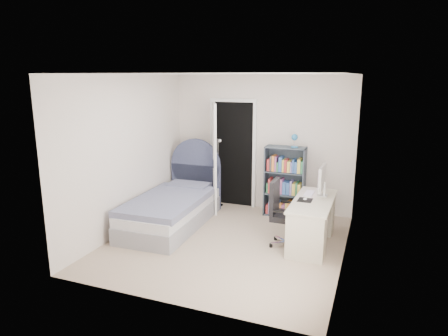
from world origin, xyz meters
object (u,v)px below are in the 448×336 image
(bed, at_px, (174,207))
(office_chair, at_px, (282,210))
(bookcase, at_px, (285,184))
(desk, at_px, (312,220))
(nightstand, at_px, (189,187))
(floor_lamp, at_px, (219,179))

(bed, xyz_separation_m, office_chair, (1.91, -0.19, 0.24))
(bookcase, height_order, desk, bookcase)
(bookcase, bearing_deg, nightstand, -178.91)
(desk, bearing_deg, office_chair, -151.88)
(floor_lamp, xyz_separation_m, bookcase, (1.30, -0.06, 0.04))
(nightstand, xyz_separation_m, floor_lamp, (0.58, 0.10, 0.19))
(bed, distance_m, desk, 2.33)
(nightstand, bearing_deg, floor_lamp, 9.71)
(bookcase, xyz_separation_m, office_chair, (0.25, -1.29, -0.04))
(floor_lamp, xyz_separation_m, office_chair, (1.55, -1.35, 0.00))
(bed, height_order, floor_lamp, floor_lamp)
(floor_lamp, bearing_deg, bed, -107.23)
(desk, bearing_deg, bed, -179.11)
(desk, xyz_separation_m, office_chair, (-0.42, -0.22, 0.17))
(bookcase, relative_size, desk, 1.07)
(office_chair, bearing_deg, desk, 28.12)
(bed, relative_size, desk, 1.56)
(bed, relative_size, office_chair, 2.21)
(bed, height_order, nightstand, bed)
(nightstand, distance_m, office_chair, 2.48)
(floor_lamp, height_order, bookcase, bookcase)
(bookcase, distance_m, desk, 1.27)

